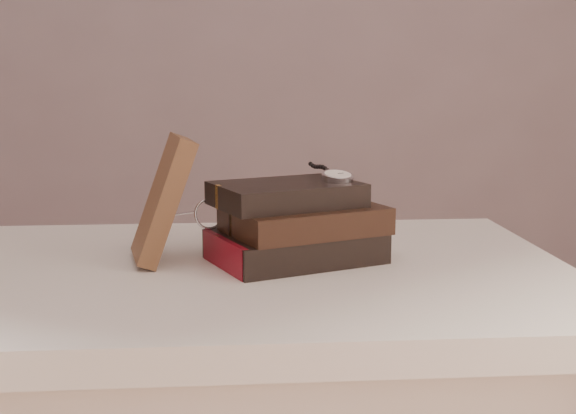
{
  "coord_description": "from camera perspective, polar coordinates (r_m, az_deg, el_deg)",
  "views": [
    {
      "loc": [
        0.04,
        -0.65,
        1.01
      ],
      "look_at": [
        0.12,
        0.37,
        0.82
      ],
      "focal_mm": 47.83,
      "sensor_mm": 36.0,
      "label": 1
    }
  ],
  "objects": [
    {
      "name": "book_stack",
      "position": [
        1.04,
        0.61,
        -1.32
      ],
      "size": [
        0.26,
        0.22,
        0.11
      ],
      "color": "black",
      "rests_on": "table"
    },
    {
      "name": "journal",
      "position": [
        1.05,
        -9.26,
        0.6
      ],
      "size": [
        0.1,
        0.12,
        0.17
      ],
      "primitive_type": "cube",
      "rotation": [
        0.0,
        0.35,
        0.19
      ],
      "color": "#472C1B",
      "rests_on": "table"
    },
    {
      "name": "pocket_watch",
      "position": [
        1.06,
        3.57,
        2.36
      ],
      "size": [
        0.06,
        0.15,
        0.02
      ],
      "color": "silver",
      "rests_on": "book_stack"
    },
    {
      "name": "eyeglasses",
      "position": [
        1.08,
        -4.84,
        -0.41
      ],
      "size": [
        0.12,
        0.13,
        0.04
      ],
      "color": "silver",
      "rests_on": "book_stack"
    },
    {
      "name": "table",
      "position": [
        1.06,
        -6.73,
        -9.28
      ],
      "size": [
        1.0,
        0.6,
        0.75
      ],
      "color": "silver",
      "rests_on": "ground"
    }
  ]
}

